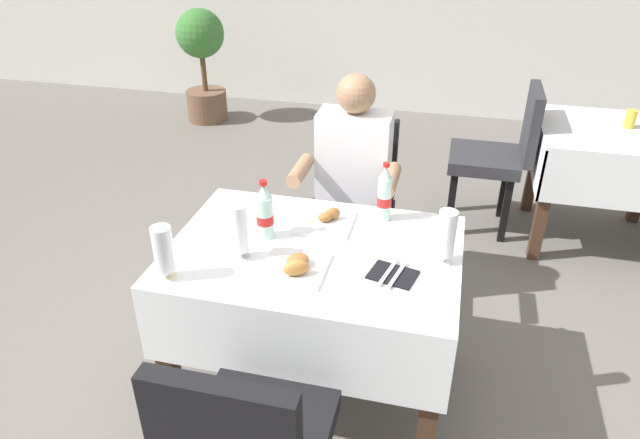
# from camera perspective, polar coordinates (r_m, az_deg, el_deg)

# --- Properties ---
(ground_plane) EXTENTS (11.00, 11.00, 0.00)m
(ground_plane) POSITION_cam_1_polar(r_m,az_deg,el_deg) (2.76, -2.99, -16.97)
(ground_plane) COLOR #66605B
(main_dining_table) EXTENTS (1.16, 0.82, 0.76)m
(main_dining_table) POSITION_cam_1_polar(r_m,az_deg,el_deg) (2.41, -0.57, -6.44)
(main_dining_table) COLOR white
(main_dining_table) RESTS_ON ground
(chair_far_diner_seat) EXTENTS (0.44, 0.50, 0.97)m
(chair_far_diner_seat) POSITION_cam_1_polar(r_m,az_deg,el_deg) (3.09, 3.10, 1.73)
(chair_far_diner_seat) COLOR black
(chair_far_diner_seat) RESTS_ON ground
(seated_diner_far) EXTENTS (0.50, 0.46, 1.26)m
(seated_diner_far) POSITION_cam_1_polar(r_m,az_deg,el_deg) (2.92, 3.07, 3.43)
(seated_diner_far) COLOR #282D42
(seated_diner_far) RESTS_ON ground
(plate_near_camera) EXTENTS (0.24, 0.24, 0.07)m
(plate_near_camera) POSITION_cam_1_polar(r_m,az_deg,el_deg) (2.18, -2.42, -4.56)
(plate_near_camera) COLOR white
(plate_near_camera) RESTS_ON main_dining_table
(plate_far_diner) EXTENTS (0.24, 0.24, 0.07)m
(plate_far_diner) POSITION_cam_1_polar(r_m,az_deg,el_deg) (2.48, 0.57, -0.10)
(plate_far_diner) COLOR white
(plate_far_diner) RESTS_ON main_dining_table
(beer_glass_left) EXTENTS (0.07, 0.07, 0.23)m
(beer_glass_left) POSITION_cam_1_polar(r_m,az_deg,el_deg) (2.22, -7.90, -1.17)
(beer_glass_left) COLOR white
(beer_glass_left) RESTS_ON main_dining_table
(beer_glass_middle) EXTENTS (0.07, 0.07, 0.21)m
(beer_glass_middle) POSITION_cam_1_polar(r_m,az_deg,el_deg) (2.16, -15.13, -3.12)
(beer_glass_middle) COLOR white
(beer_glass_middle) RESTS_ON main_dining_table
(beer_glass_right) EXTENTS (0.07, 0.07, 0.22)m
(beer_glass_right) POSITION_cam_1_polar(r_m,az_deg,el_deg) (2.23, 12.29, -1.72)
(beer_glass_right) COLOR white
(beer_glass_right) RESTS_ON main_dining_table
(cola_bottle_primary) EXTENTS (0.06, 0.06, 0.27)m
(cola_bottle_primary) POSITION_cam_1_polar(r_m,az_deg,el_deg) (2.48, 6.38, 2.42)
(cola_bottle_primary) COLOR silver
(cola_bottle_primary) RESTS_ON main_dining_table
(cola_bottle_secondary) EXTENTS (0.07, 0.07, 0.26)m
(cola_bottle_secondary) POSITION_cam_1_polar(r_m,az_deg,el_deg) (2.35, -5.45, 0.68)
(cola_bottle_secondary) COLOR silver
(cola_bottle_secondary) RESTS_ON main_dining_table
(napkin_cutlery_set) EXTENTS (0.20, 0.20, 0.01)m
(napkin_cutlery_set) POSITION_cam_1_polar(r_m,az_deg,el_deg) (2.18, 7.17, -5.38)
(napkin_cutlery_set) COLOR black
(napkin_cutlery_set) RESTS_ON main_dining_table
(background_dining_table) EXTENTS (0.83, 0.78, 0.76)m
(background_dining_table) POSITION_cam_1_polar(r_m,az_deg,el_deg) (3.98, 26.23, 5.28)
(background_dining_table) COLOR white
(background_dining_table) RESTS_ON ground
(background_chair_left) EXTENTS (0.50, 0.44, 0.97)m
(background_chair_left) POSITION_cam_1_polar(r_m,az_deg,el_deg) (3.88, 17.31, 6.45)
(background_chair_left) COLOR #2D2D33
(background_chair_left) RESTS_ON ground
(background_table_tumbler) EXTENTS (0.06, 0.06, 0.11)m
(background_table_tumbler) POSITION_cam_1_polar(r_m,az_deg,el_deg) (3.96, 28.23, 8.72)
(background_table_tumbler) COLOR gold
(background_table_tumbler) RESTS_ON background_dining_table
(potted_plant_corner) EXTENTS (0.45, 0.45, 1.06)m
(potted_plant_corner) POSITION_cam_1_polar(r_m,az_deg,el_deg) (5.80, -11.50, 15.30)
(potted_plant_corner) COLOR brown
(potted_plant_corner) RESTS_ON ground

